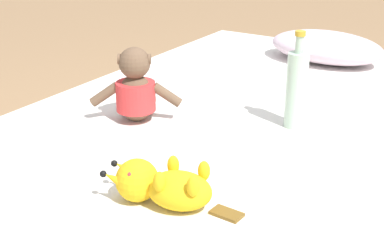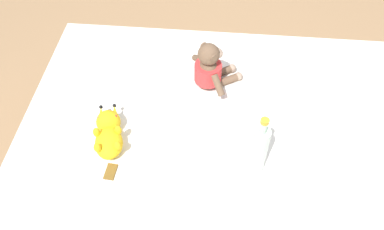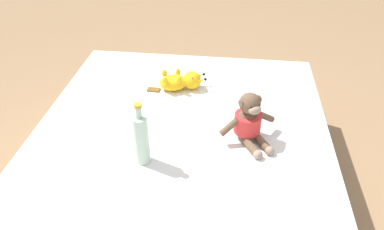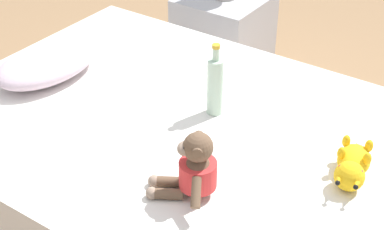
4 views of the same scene
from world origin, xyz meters
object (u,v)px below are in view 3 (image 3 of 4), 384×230
object	(u,v)px
bed	(174,200)
plush_monkey	(249,121)
glass_bottle	(141,139)
plush_yellow_creature	(181,81)

from	to	relation	value
bed	plush_monkey	distance (m)	0.49
glass_bottle	plush_yellow_creature	bearing A→B (deg)	-97.45
plush_yellow_creature	glass_bottle	bearing A→B (deg)	82.55
bed	plush_yellow_creature	xyz separation A→B (m)	(0.05, -0.61, 0.26)
bed	glass_bottle	size ratio (longest dim) A/B	7.07
bed	plush_yellow_creature	world-z (taller)	plush_yellow_creature
plush_monkey	bed	bearing A→B (deg)	35.77
plush_yellow_creature	glass_bottle	size ratio (longest dim) A/B	1.11
bed	glass_bottle	xyz separation A→B (m)	(0.13, -0.02, 0.33)
bed	glass_bottle	distance (m)	0.36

